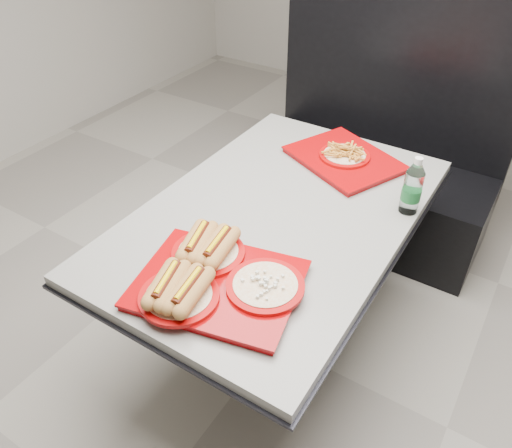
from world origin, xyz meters
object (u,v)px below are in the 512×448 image
Objects in this scene: booth_bench at (375,164)px; tray_near at (212,276)px; tray_far at (344,157)px; water_bottle at (412,189)px; diner_table at (277,245)px.

tray_near is (0.03, -1.54, 0.39)m from booth_bench.
tray_far is (0.06, -0.63, 0.37)m from booth_bench.
booth_bench is 1.03m from water_bottle.
booth_bench is (0.00, 1.09, -0.18)m from diner_table.
tray_near is 0.80m from water_bottle.
tray_near is (0.03, -0.45, 0.20)m from diner_table.
water_bottle is at bearing -29.81° from tray_far.
tray_far is (0.03, 0.91, -0.01)m from tray_near.
diner_table is at bearing 93.60° from tray_near.
water_bottle is (0.35, -0.20, 0.07)m from tray_far.
water_bottle reaches higher than tray_far.
water_bottle is at bearing -64.05° from booth_bench.
tray_far reaches higher than diner_table.
booth_bench is at bearing 91.04° from tray_near.
diner_table is at bearing -147.41° from water_bottle.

